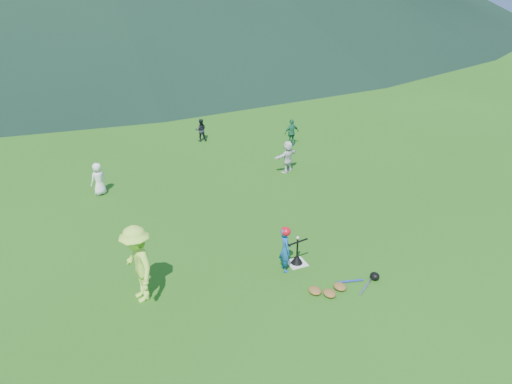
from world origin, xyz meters
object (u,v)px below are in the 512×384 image
(fielder_d, at_px, (288,157))
(batting_tee, at_px, (297,259))
(home_plate, at_px, (297,263))
(fielder_a, at_px, (98,179))
(fielder_b, at_px, (201,130))
(adult_coach, at_px, (137,264))
(fielder_c, at_px, (292,133))
(batter_child, at_px, (285,249))
(equipment_pile, at_px, (340,287))

(fielder_d, distance_m, batting_tee, 5.94)
(home_plate, xyz_separation_m, fielder_a, (-3.87, 6.15, 0.52))
(fielder_b, distance_m, batting_tee, 9.84)
(adult_coach, xyz_separation_m, fielder_c, (7.73, 7.56, -0.35))
(home_plate, distance_m, fielder_a, 7.29)
(fielder_a, distance_m, fielder_b, 5.89)
(home_plate, distance_m, fielder_d, 5.95)
(batter_child, xyz_separation_m, batting_tee, (0.40, 0.11, -0.45))
(fielder_b, distance_m, fielder_d, 4.76)
(home_plate, relative_size, batting_tee, 0.66)
(equipment_pile, bearing_deg, adult_coach, 160.35)
(batting_tee, bearing_deg, fielder_d, 65.11)
(fielder_b, relative_size, fielder_c, 0.85)
(equipment_pile, bearing_deg, batting_tee, 106.82)
(fielder_b, bearing_deg, adult_coach, 78.22)
(batter_child, xyz_separation_m, fielder_b, (1.14, 9.92, -0.10))
(fielder_d, bearing_deg, batter_child, 41.06)
(home_plate, bearing_deg, adult_coach, 177.47)
(fielder_b, height_order, equipment_pile, fielder_b)
(batter_child, relative_size, fielder_b, 1.21)
(batter_child, relative_size, batting_tee, 1.69)
(fielder_a, xyz_separation_m, equipment_pile, (4.28, -7.50, -0.47))
(fielder_b, height_order, fielder_c, fielder_c)
(home_plate, bearing_deg, fielder_d, 65.11)
(fielder_a, bearing_deg, equipment_pile, 95.59)
(fielder_c, bearing_deg, adult_coach, 39.12)
(equipment_pile, bearing_deg, home_plate, 106.82)
(equipment_pile, bearing_deg, fielder_a, 119.70)
(adult_coach, height_order, fielder_d, adult_coach)
(batter_child, distance_m, fielder_b, 9.99)
(fielder_a, height_order, fielder_c, fielder_c)
(batter_child, distance_m, fielder_d, 6.20)
(fielder_a, bearing_deg, fielder_c, 167.39)
(fielder_a, height_order, equipment_pile, fielder_a)
(home_plate, bearing_deg, batting_tee, 0.00)
(batter_child, relative_size, adult_coach, 0.63)
(home_plate, relative_size, adult_coach, 0.25)
(adult_coach, distance_m, fielder_b, 10.68)
(batter_child, relative_size, fielder_d, 1.00)
(fielder_c, xyz_separation_m, batting_tee, (-3.89, -7.73, -0.43))
(home_plate, xyz_separation_m, batter_child, (-0.40, -0.11, 0.56))
(batting_tee, height_order, equipment_pile, batting_tee)
(home_plate, relative_size, fielder_d, 0.39)
(batting_tee, bearing_deg, fielder_b, 85.64)
(fielder_a, height_order, fielder_b, fielder_a)
(batter_child, relative_size, fielder_a, 1.08)
(fielder_b, bearing_deg, fielder_a, 52.02)
(fielder_a, xyz_separation_m, fielder_c, (7.76, 1.58, 0.02))
(fielder_c, bearing_deg, fielder_a, 6.25)
(home_plate, xyz_separation_m, fielder_c, (3.89, 7.73, 0.55))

